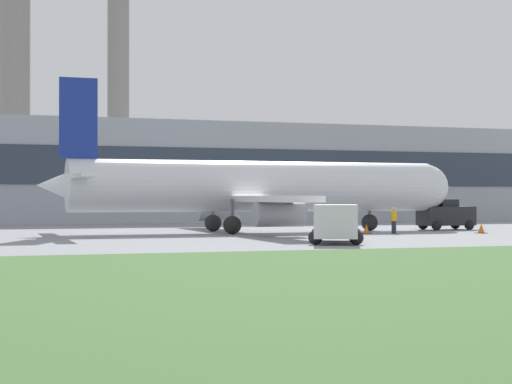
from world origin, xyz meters
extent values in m
plane|color=gray|center=(0.00, 0.00, 0.00)|extent=(400.00, 400.00, 0.00)
cube|color=#9EA3AD|center=(0.00, 28.47, 4.61)|extent=(77.70, 11.82, 9.22)
cube|color=#2D3847|center=(0.00, 22.51, 5.07)|extent=(76.15, 0.16, 3.32)
cylinder|color=gray|center=(-12.01, 55.75, 21.56)|extent=(3.57, 3.57, 43.11)
cylinder|color=gray|center=(0.87, 58.15, 17.47)|extent=(2.77, 2.77, 34.93)
cylinder|color=silver|center=(0.96, 1.48, 3.01)|extent=(24.56, 3.29, 3.29)
sphere|color=silver|center=(13.24, 1.48, 3.01)|extent=(3.12, 3.12, 3.12)
cone|color=silver|center=(-11.32, 1.48, 3.01)|extent=(3.62, 3.12, 3.12)
cube|color=navy|center=(-10.63, 1.48, 7.12)|extent=(2.30, 0.24, 4.93)
cube|color=silver|center=(-10.75, -1.81, 3.50)|extent=(0.95, 6.59, 0.20)
cube|color=silver|center=(-10.75, 4.78, 3.50)|extent=(0.95, 6.59, 0.20)
cube|color=silver|center=(-0.27, -4.67, 2.19)|extent=(2.11, 10.98, 0.36)
cube|color=silver|center=(-0.27, 7.63, 2.19)|extent=(2.11, 10.98, 0.36)
cylinder|color=gray|center=(0.03, -5.10, 1.31)|extent=(2.92, 1.45, 1.45)
cylinder|color=gray|center=(0.03, 8.07, 1.31)|extent=(2.92, 1.45, 1.45)
cylinder|color=#59595B|center=(8.94, 1.48, 1.38)|extent=(0.20, 0.20, 1.62)
sphere|color=black|center=(8.94, 1.48, 0.57)|extent=(1.14, 1.14, 1.14)
cylinder|color=#59595B|center=(-1.49, -0.76, 1.38)|extent=(0.20, 0.20, 1.62)
sphere|color=black|center=(-1.49, -0.76, 0.57)|extent=(1.14, 1.14, 1.14)
cylinder|color=#59595B|center=(-1.49, 3.73, 1.38)|extent=(0.20, 0.20, 1.62)
sphere|color=black|center=(-1.49, 3.73, 0.57)|extent=(1.14, 1.14, 1.14)
cube|color=#232328|center=(14.96, 1.64, 0.98)|extent=(4.05, 2.03, 1.33)
cube|color=black|center=(14.96, 1.64, 1.90)|extent=(1.46, 1.32, 0.50)
sphere|color=black|center=(16.40, 0.92, 0.35)|extent=(0.70, 0.70, 0.70)
sphere|color=black|center=(16.27, 2.56, 0.35)|extent=(0.70, 0.70, 0.70)
sphere|color=black|center=(13.66, 0.71, 0.35)|extent=(0.70, 0.70, 0.70)
sphere|color=black|center=(13.53, 2.35, 0.35)|extent=(0.70, 0.70, 0.70)
cube|color=white|center=(1.23, -10.48, 0.68)|extent=(2.66, 2.60, 0.74)
cube|color=silver|center=(0.06, -13.14, 1.12)|extent=(3.22, 3.87, 1.60)
sphere|color=black|center=(2.18, -10.75, 0.35)|extent=(0.70, 0.70, 0.70)
sphere|color=black|center=(0.40, -9.96, 0.35)|extent=(0.70, 0.70, 0.70)
sphere|color=black|center=(0.61, -14.30, 0.35)|extent=(0.70, 0.70, 0.70)
sphere|color=black|center=(-1.17, -13.51, 0.35)|extent=(0.70, 0.70, 0.70)
cylinder|color=#23283D|center=(8.36, -3.20, 0.40)|extent=(0.30, 0.30, 0.80)
cylinder|color=#F2A514|center=(8.36, -3.20, 1.11)|extent=(0.38, 0.38, 0.63)
sphere|color=tan|center=(8.36, -3.20, 1.53)|extent=(0.22, 0.22, 0.22)
cube|color=black|center=(13.97, -4.29, 0.01)|extent=(0.63, 0.63, 0.03)
cone|color=orange|center=(13.97, -4.29, 0.30)|extent=(0.45, 0.45, 0.61)
cube|color=black|center=(6.83, -2.43, 0.01)|extent=(0.55, 0.55, 0.03)
cone|color=orange|center=(6.83, -2.43, 0.31)|extent=(0.39, 0.39, 0.62)
camera|label=1|loc=(-16.64, -51.35, 2.24)|focal=60.00mm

